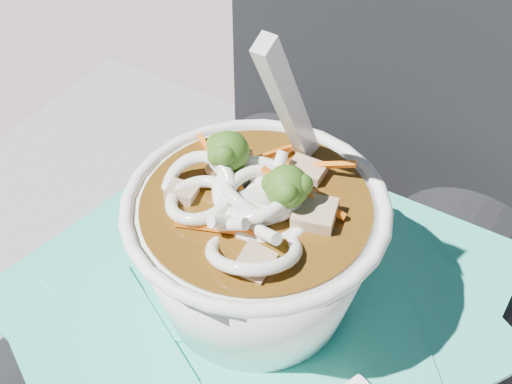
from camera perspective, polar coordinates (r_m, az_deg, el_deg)
The scene contains 3 objects.
person_body at distance 0.61m, azimuth 4.04°, elevation -7.52°, with size 0.34×0.94×0.97m.
plastic_bag at distance 0.51m, azimuth 0.16°, elevation -12.19°, with size 0.37×0.34×0.02m.
udon_bowl at distance 0.47m, azimuth 0.00°, elevation -4.00°, with size 0.19×0.19×0.21m.
Camera 1 is at (0.18, -0.25, 1.01)m, focal length 50.00 mm.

